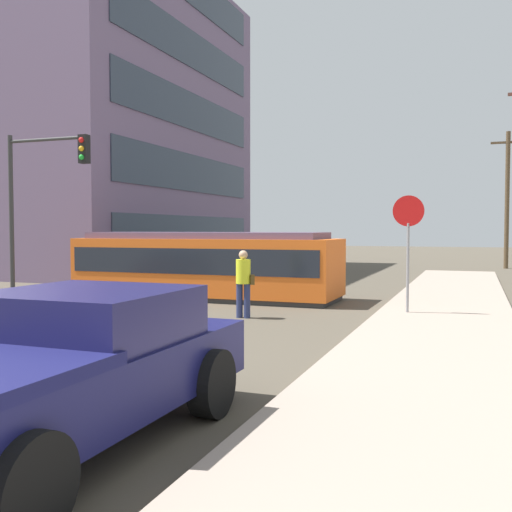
# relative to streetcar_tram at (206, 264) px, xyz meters

# --- Properties ---
(ground_plane) EXTENTS (120.00, 120.00, 0.00)m
(ground_plane) POSITION_rel_streetcar_tram_xyz_m (0.55, -0.36, -1.08)
(ground_plane) COLOR #4F473A
(sidewalk_curb_right) EXTENTS (3.20, 36.00, 0.14)m
(sidewalk_curb_right) POSITION_rel_streetcar_tram_xyz_m (7.35, -4.36, -1.01)
(sidewalk_curb_right) COLOR gray
(sidewalk_curb_right) RESTS_ON ground
(lane_stripe_1) EXTENTS (0.16, 2.40, 0.01)m
(lane_stripe_1) POSITION_rel_streetcar_tram_xyz_m (0.55, -8.36, -1.08)
(lane_stripe_1) COLOR silver
(lane_stripe_1) RESTS_ON ground
(lane_stripe_2) EXTENTS (0.16, 2.40, 0.01)m
(lane_stripe_2) POSITION_rel_streetcar_tram_xyz_m (0.55, -4.36, -1.08)
(lane_stripe_2) COLOR silver
(lane_stripe_2) RESTS_ON ground
(lane_stripe_3) EXTENTS (0.16, 2.40, 0.01)m
(lane_stripe_3) POSITION_rel_streetcar_tram_xyz_m (0.55, 6.00, -1.08)
(lane_stripe_3) COLOR silver
(lane_stripe_3) RESTS_ON ground
(lane_stripe_4) EXTENTS (0.16, 2.40, 0.01)m
(lane_stripe_4) POSITION_rel_streetcar_tram_xyz_m (0.55, 12.00, -1.08)
(lane_stripe_4) COLOR silver
(lane_stripe_4) RESTS_ON ground
(corner_building) EXTENTS (15.76, 17.39, 16.00)m
(corner_building) POSITION_rel_streetcar_tram_xyz_m (-13.78, 11.04, 6.92)
(corner_building) COLOR slate
(corner_building) RESTS_ON ground
(streetcar_tram) EXTENTS (8.51, 2.65, 2.09)m
(streetcar_tram) POSITION_rel_streetcar_tram_xyz_m (0.00, 0.00, 0.00)
(streetcar_tram) COLOR orange
(streetcar_tram) RESTS_ON ground
(city_bus) EXTENTS (2.70, 5.73, 1.90)m
(city_bus) POSITION_rel_streetcar_tram_xyz_m (-0.23, 5.43, 0.00)
(city_bus) COLOR #ADB0BE
(city_bus) RESTS_ON ground
(pedestrian_crossing) EXTENTS (0.49, 0.36, 1.67)m
(pedestrian_crossing) POSITION_rel_streetcar_tram_xyz_m (2.68, -3.54, -0.14)
(pedestrian_crossing) COLOR navy
(pedestrian_crossing) RESTS_ON ground
(pickup_truck_parked) EXTENTS (2.33, 5.03, 1.55)m
(pickup_truck_parked) POSITION_rel_streetcar_tram_xyz_m (4.14, -12.36, -0.29)
(pickup_truck_parked) COLOR #16174C
(pickup_truck_parked) RESTS_ON ground
(parked_sedan_mid) EXTENTS (2.02, 4.22, 1.19)m
(parked_sedan_mid) POSITION_rel_streetcar_tram_xyz_m (-5.05, 3.96, -0.46)
(parked_sedan_mid) COLOR black
(parked_sedan_mid) RESTS_ON ground
(parked_sedan_far) EXTENTS (2.00, 4.17, 1.19)m
(parked_sedan_far) POSITION_rel_streetcar_tram_xyz_m (-4.54, 10.03, -0.46)
(parked_sedan_far) COLOR #3C4A42
(parked_sedan_far) RESTS_ON ground
(stop_sign) EXTENTS (0.76, 0.07, 2.88)m
(stop_sign) POSITION_rel_streetcar_tram_xyz_m (6.48, -2.13, 1.11)
(stop_sign) COLOR gray
(stop_sign) RESTS_ON sidewalk_curb_right
(traffic_light_mast) EXTENTS (2.95, 0.33, 5.10)m
(traffic_light_mast) POSITION_rel_streetcar_tram_xyz_m (-4.42, -2.34, 2.49)
(traffic_light_mast) COLOR #333333
(traffic_light_mast) RESTS_ON ground
(utility_pole_far) EXTENTS (1.80, 0.24, 7.56)m
(utility_pole_far) POSITION_rel_streetcar_tram_xyz_m (9.67, 18.61, 2.88)
(utility_pole_far) COLOR brown
(utility_pole_far) RESTS_ON ground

